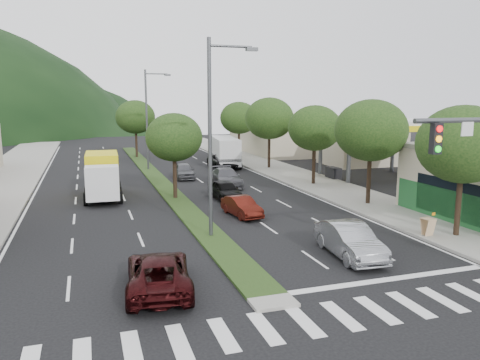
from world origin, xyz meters
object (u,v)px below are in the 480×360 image
object	(u,v)px
car_queue_e	(184,171)
tree_med_far	(135,117)
streetlight_near	(214,129)
car_queue_a	(225,190)
tree_r_b	(371,130)
sedan_silver	(350,240)
box_truck	(102,177)
car_queue_c	(242,206)
tree_r_d	(269,118)
tree_r_c	(315,128)
streetlight_mid	(149,115)
tree_r_a	(463,144)
car_queue_b	(226,177)
tree_r_e	(239,118)
car_queue_d	(223,161)
a_frame_sign	(428,225)
motorhome	(225,151)
suv_maroon	(158,272)
tree_med_near	(174,137)

from	to	relation	value
car_queue_e	tree_med_far	bearing A→B (deg)	101.16
streetlight_near	car_queue_a	xyz separation A→B (m)	(3.17, 8.79, -4.90)
tree_r_b	sedan_silver	bearing A→B (deg)	-127.51
sedan_silver	box_truck	xyz separation A→B (m)	(-10.06, 17.08, 0.75)
tree_med_far	sedan_silver	size ratio (longest dim) A/B	1.50
car_queue_a	car_queue_c	xyz separation A→B (m)	(-0.43, -5.00, -0.09)
tree_r_b	tree_r_d	distance (m)	18.00
tree_r_c	streetlight_mid	bearing A→B (deg)	132.22
tree_r_a	tree_med_far	bearing A→B (deg)	106.70
streetlight_near	car_queue_b	size ratio (longest dim) A/B	1.99
tree_r_b	box_truck	bearing A→B (deg)	154.14
sedan_silver	car_queue_c	bearing A→B (deg)	109.07
tree_r_e	streetlight_near	world-z (taller)	streetlight_near
tree_r_a	sedan_silver	size ratio (longest dim) A/B	1.43
tree_med_far	box_truck	size ratio (longest dim) A/B	1.06
streetlight_near	sedan_silver	world-z (taller)	streetlight_near
tree_r_d	streetlight_near	world-z (taller)	streetlight_near
streetlight_near	tree_r_d	bearing A→B (deg)	61.80
car_queue_a	car_queue_d	distance (m)	15.58
car_queue_b	a_frame_sign	bearing A→B (deg)	-66.98
motorhome	car_queue_d	bearing A→B (deg)	-103.50
tree_r_c	car_queue_e	distance (m)	12.44
streetlight_near	suv_maroon	xyz separation A→B (m)	(-3.79, -6.00, -4.90)
car_queue_c	car_queue_d	bearing A→B (deg)	69.29
car_queue_c	tree_med_far	bearing A→B (deg)	87.61
tree_r_b	a_frame_sign	world-z (taller)	tree_r_b
car_queue_c	car_queue_e	distance (m)	15.01
sedan_silver	suv_maroon	bearing A→B (deg)	-168.14
tree_r_b	car_queue_e	bearing A→B (deg)	122.97
car_queue_d	streetlight_near	bearing A→B (deg)	-107.52
car_queue_e	car_queue_b	bearing A→B (deg)	-59.88
car_queue_c	motorhome	bearing A→B (deg)	68.59
tree_r_b	car_queue_c	bearing A→B (deg)	-178.70
car_queue_a	car_queue_e	bearing A→B (deg)	92.37
tree_r_e	sedan_silver	distance (m)	37.75
sedan_silver	tree_r_a	bearing A→B (deg)	12.14
tree_r_d	tree_med_near	bearing A→B (deg)	-135.00
suv_maroon	box_truck	world-z (taller)	box_truck
tree_r_a	suv_maroon	bearing A→B (deg)	-172.69
streetlight_mid	sedan_silver	world-z (taller)	streetlight_mid
tree_med_far	car_queue_c	distance (m)	32.64
tree_r_d	streetlight_near	xyz separation A→B (m)	(-11.79, -22.00, 0.40)
car_queue_b	car_queue_d	size ratio (longest dim) A/B	0.96
sedan_silver	a_frame_sign	size ratio (longest dim) A/B	3.76
streetlight_mid	car_queue_b	size ratio (longest dim) A/B	1.99
tree_r_c	streetlight_mid	xyz separation A→B (m)	(-11.79, 13.00, 0.84)
car_queue_d	motorhome	distance (m)	2.07
tree_r_c	streetlight_near	distance (m)	16.85
car_queue_b	car_queue_d	distance (m)	10.35
tree_r_b	car_queue_c	xyz separation A→B (m)	(-9.06, -0.21, -4.44)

